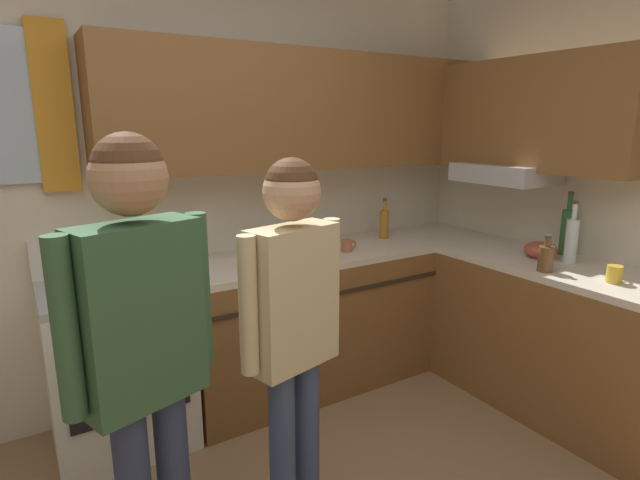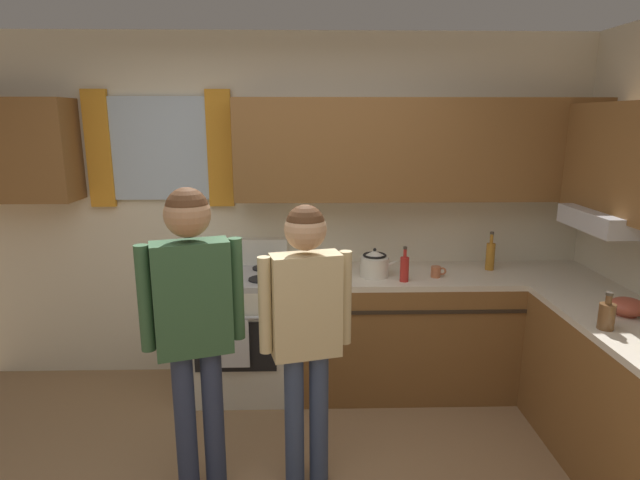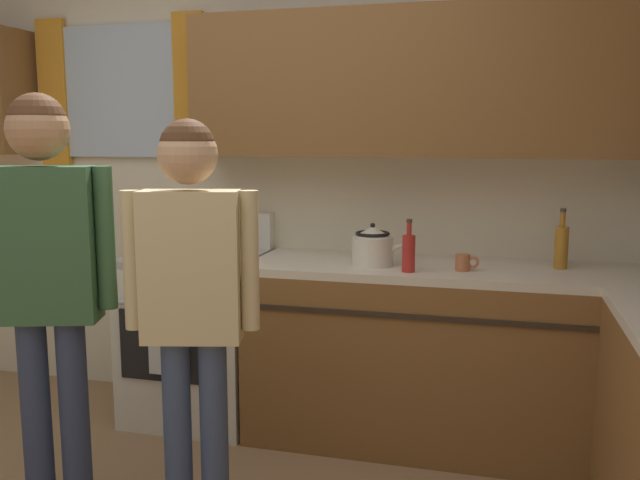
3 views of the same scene
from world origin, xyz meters
name	(u,v)px [view 2 (image 2 of 3)]	position (x,y,z in m)	size (l,w,h in m)	color
back_wall_unit	(294,187)	(0.10, 1.82, 1.49)	(4.60, 0.42, 2.60)	beige
kitchen_counter_run	(506,357)	(1.51, 1.09, 0.45)	(2.24, 2.18, 0.90)	brown
stove_oven	(241,330)	(-0.30, 1.54, 0.47)	(0.68, 0.67, 1.10)	silver
bottle_squat_brown	(607,315)	(1.78, 0.50, 0.98)	(0.08, 0.08, 0.21)	brown
bottle_sauce_red	(404,268)	(0.86, 1.35, 0.99)	(0.06, 0.06, 0.25)	red
bottle_oil_amber	(490,255)	(1.55, 1.61, 1.01)	(0.06, 0.06, 0.29)	#B27223
cup_terracotta	(436,272)	(1.11, 1.44, 0.94)	(0.11, 0.07, 0.08)	#B76642
stovetop_kettle	(375,263)	(0.67, 1.47, 1.00)	(0.27, 0.20, 0.21)	silver
mixing_bowl	(627,307)	(2.02, 0.69, 0.95)	(0.20, 0.20, 0.10)	#B24C38
adult_left	(193,310)	(-0.38, 0.43, 1.05)	(0.50, 0.27, 1.68)	#2D3856
adult_in_plaid	(306,316)	(0.19, 0.48, 0.99)	(0.48, 0.23, 1.58)	#38476B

